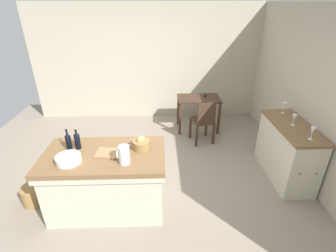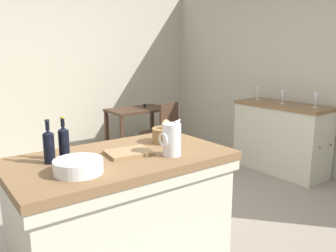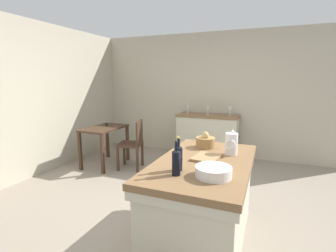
% 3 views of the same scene
% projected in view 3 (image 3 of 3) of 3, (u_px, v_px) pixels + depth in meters
% --- Properties ---
extents(ground_plane, '(6.76, 6.76, 0.00)m').
position_uv_depth(ground_plane, '(169.00, 208.00, 3.25)').
color(ground_plane, gray).
extents(wall_back, '(5.32, 0.12, 2.60)m').
position_uv_depth(wall_back, '(17.00, 101.00, 3.97)').
color(wall_back, '#B2AA93').
rests_on(wall_back, ground).
extents(wall_right, '(0.12, 5.20, 2.60)m').
position_uv_depth(wall_right, '(214.00, 95.00, 5.37)').
color(wall_right, '#B2AA93').
rests_on(wall_right, ground).
extents(island_table, '(1.55, 0.88, 0.86)m').
position_uv_depth(island_table, '(203.00, 198.00, 2.52)').
color(island_table, brown).
rests_on(island_table, ground).
extents(side_cabinet, '(0.52, 1.27, 0.92)m').
position_uv_depth(side_cabinet, '(207.00, 136.00, 5.24)').
color(side_cabinet, brown).
rests_on(side_cabinet, ground).
extents(writing_desk, '(0.90, 0.56, 0.79)m').
position_uv_depth(writing_desk, '(105.00, 133.00, 4.78)').
color(writing_desk, '#3D281C').
rests_on(writing_desk, ground).
extents(wooden_chair, '(0.48, 0.48, 0.90)m').
position_uv_depth(wooden_chair, '(133.00, 143.00, 4.59)').
color(wooden_chair, '#3D281C').
rests_on(wooden_chair, ground).
extents(pitcher, '(0.17, 0.13, 0.27)m').
position_uv_depth(pitcher, '(231.00, 144.00, 2.62)').
color(pitcher, white).
rests_on(pitcher, island_table).
extents(wash_bowl, '(0.30, 0.30, 0.09)m').
position_uv_depth(wash_bowl, '(213.00, 172.00, 2.03)').
color(wash_bowl, white).
rests_on(wash_bowl, island_table).
extents(bread_basket, '(0.22, 0.22, 0.19)m').
position_uv_depth(bread_basket, '(205.00, 142.00, 2.91)').
color(bread_basket, olive).
rests_on(bread_basket, island_table).
extents(cutting_board, '(0.34, 0.27, 0.02)m').
position_uv_depth(cutting_board, '(206.00, 158.00, 2.50)').
color(cutting_board, '#99754C').
rests_on(cutting_board, island_table).
extents(wine_bottle_dark, '(0.07, 0.07, 0.30)m').
position_uv_depth(wine_bottle_dark, '(178.00, 157.00, 2.16)').
color(wine_bottle_dark, black).
rests_on(wine_bottle_dark, island_table).
extents(wine_bottle_amber, '(0.07, 0.07, 0.29)m').
position_uv_depth(wine_bottle_amber, '(176.00, 161.00, 2.06)').
color(wine_bottle_amber, black).
rests_on(wine_bottle_amber, island_table).
extents(wine_glass_far_left, '(0.07, 0.07, 0.18)m').
position_uv_depth(wine_glass_far_left, '(230.00, 109.00, 4.99)').
color(wine_glass_far_left, white).
rests_on(wine_glass_far_left, side_cabinet).
extents(wine_glass_left, '(0.07, 0.07, 0.17)m').
position_uv_depth(wine_glass_left, '(208.00, 109.00, 5.12)').
color(wine_glass_left, white).
rests_on(wine_glass_left, side_cabinet).
extents(wine_glass_middle, '(0.07, 0.07, 0.19)m').
position_uv_depth(wine_glass_middle, '(188.00, 107.00, 5.33)').
color(wine_glass_middle, white).
rests_on(wine_glass_middle, side_cabinet).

